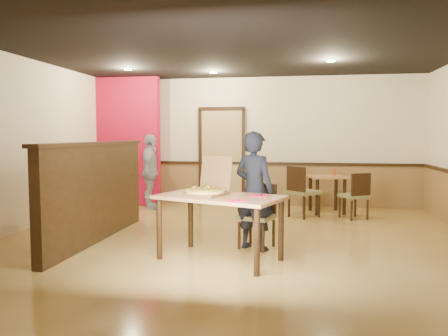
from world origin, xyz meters
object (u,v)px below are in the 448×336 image
object	(u,v)px
side_chair_left	(301,190)
side_chair_right	(356,194)
condiment	(334,172)
diner	(254,191)
pizza_box	(207,190)
passerby	(150,172)
main_table	(220,204)
diner_chair	(259,213)
side_table	(327,184)

from	to	relation	value
side_chair_left	side_chair_right	size ratio (longest dim) A/B	1.12
condiment	diner	bearing A→B (deg)	-112.60
pizza_box	side_chair_right	bearing A→B (deg)	73.37
side_chair_left	passerby	world-z (taller)	passerby
main_table	side_chair_left	bearing A→B (deg)	91.14
passerby	pizza_box	xyz separation A→B (m)	(1.94, -3.38, 0.08)
diner	side_chair_right	bearing A→B (deg)	-97.65
side_chair_left	diner	bearing A→B (deg)	119.71
diner_chair	pizza_box	bearing A→B (deg)	-112.69
side_chair_right	pizza_box	size ratio (longest dim) A/B	1.33
main_table	pizza_box	xyz separation A→B (m)	(-0.17, 0.06, 0.17)
diner_chair	diner	world-z (taller)	diner
main_table	pizza_box	distance (m)	0.25
main_table	pizza_box	world-z (taller)	pizza_box
side_table	side_chair_left	bearing A→B (deg)	-129.77
main_table	passerby	world-z (taller)	passerby
main_table	diner_chair	size ratio (longest dim) A/B	1.95
side_chair_right	passerby	world-z (taller)	passerby
pizza_box	diner	bearing A→B (deg)	63.67
side_table	diner	distance (m)	3.23
side_chair_right	diner	distance (m)	2.92
main_table	diner_chair	bearing A→B (deg)	79.51
side_chair_left	pizza_box	bearing A→B (deg)	112.68
side_chair_right	condiment	size ratio (longest dim) A/B	5.77
diner	side_chair_left	bearing A→B (deg)	-78.50
pizza_box	condiment	size ratio (longest dim) A/B	4.34
diner_chair	pizza_box	world-z (taller)	pizza_box
side_table	diner	size ratio (longest dim) A/B	0.52
diner	passerby	size ratio (longest dim) A/B	1.02
pizza_box	condiment	world-z (taller)	pizza_box
diner_chair	passerby	size ratio (longest dim) A/B	0.56
main_table	side_chair_right	xyz separation A→B (m)	(1.99, 2.98, -0.22)
side_chair_left	side_chair_right	distance (m)	0.98
diner_chair	side_table	distance (m)	3.07
diner_chair	side_table	world-z (taller)	diner_chair
side_chair_right	diner	world-z (taller)	diner
side_chair_right	pizza_box	world-z (taller)	pizza_box
diner_chair	passerby	bearing A→B (deg)	151.94
side_table	diner	xyz separation A→B (m)	(-1.14, -3.01, 0.23)
side_chair_left	passerby	xyz separation A→B (m)	(-3.11, 0.46, 0.25)
diner	condiment	bearing A→B (deg)	-86.26
condiment	main_table	bearing A→B (deg)	-114.28
main_table	side_table	distance (m)	3.89
main_table	side_table	xyz separation A→B (m)	(1.50, 3.58, -0.12)
side_table	pizza_box	size ratio (longest dim) A/B	1.28
main_table	side_chair_right	world-z (taller)	side_chair_right
side_chair_right	pizza_box	xyz separation A→B (m)	(-2.16, -2.92, 0.39)
diner	passerby	distance (m)	3.79
diner_chair	side_chair_right	xyz separation A→B (m)	(1.57, 2.27, -0.00)
side_chair_left	side_chair_right	world-z (taller)	side_chair_left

